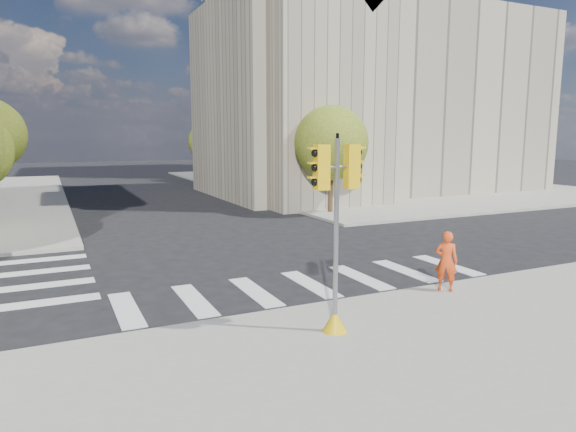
# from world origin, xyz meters

# --- Properties ---
(ground) EXTENTS (160.00, 160.00, 0.00)m
(ground) POSITION_xyz_m (0.00, 0.00, 0.00)
(ground) COLOR black
(ground) RESTS_ON ground
(sidewalk_far_right) EXTENTS (28.00, 40.00, 0.15)m
(sidewalk_far_right) POSITION_xyz_m (20.00, 26.00, 0.07)
(sidewalk_far_right) COLOR gray
(sidewalk_far_right) RESTS_ON ground
(civic_building) EXTENTS (26.00, 16.00, 19.39)m
(civic_building) POSITION_xyz_m (15.59, 19.12, 7.26)
(civic_building) COLOR #9E967D
(civic_building) RESTS_ON ground
(office_tower) EXTENTS (20.00, 18.00, 30.00)m
(office_tower) POSITION_xyz_m (22.00, 42.00, 15.00)
(office_tower) COLOR #9EA0A3
(office_tower) RESTS_ON ground
(tree_re_near) EXTENTS (4.20, 4.20, 6.16)m
(tree_re_near) POSITION_xyz_m (7.50, 10.00, 4.05)
(tree_re_near) COLOR #382616
(tree_re_near) RESTS_ON ground
(tree_re_mid) EXTENTS (4.60, 4.60, 6.66)m
(tree_re_mid) POSITION_xyz_m (7.50, 22.00, 4.35)
(tree_re_mid) COLOR #382616
(tree_re_mid) RESTS_ON ground
(tree_re_far) EXTENTS (4.00, 4.00, 5.88)m
(tree_re_far) POSITION_xyz_m (7.50, 34.00, 3.87)
(tree_re_far) COLOR #382616
(tree_re_far) RESTS_ON ground
(lamp_near) EXTENTS (0.35, 0.18, 8.11)m
(lamp_near) POSITION_xyz_m (8.00, 14.00, 4.58)
(lamp_near) COLOR black
(lamp_near) RESTS_ON sidewalk_far_right
(lamp_far) EXTENTS (0.35, 0.18, 8.11)m
(lamp_far) POSITION_xyz_m (8.00, 28.00, 4.58)
(lamp_far) COLOR black
(lamp_far) RESTS_ON sidewalk_far_right
(traffic_signal) EXTENTS (1.07, 0.56, 4.38)m
(traffic_signal) POSITION_xyz_m (-1.54, -5.94, 2.00)
(traffic_signal) COLOR gold
(traffic_signal) RESTS_ON sidewalk_near
(photographer) EXTENTS (0.73, 0.73, 1.71)m
(photographer) POSITION_xyz_m (2.85, -4.60, 1.00)
(photographer) COLOR #F14916
(photographer) RESTS_ON sidewalk_near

